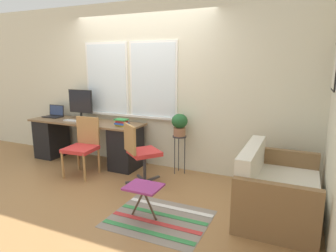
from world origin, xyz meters
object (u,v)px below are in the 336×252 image
(desk_chair_wooden, at_px, (83,145))
(couch_loveseat, at_px, (276,192))
(office_chair_swivel, at_px, (140,152))
(folding_stool, at_px, (144,189))
(monitor, at_px, (81,103))
(potted_plant, at_px, (180,124))
(keyboard, at_px, (74,121))
(book_stack, at_px, (122,122))
(laptop, at_px, (54,114))
(plant_stand, at_px, (179,142))
(mouse, at_px, (85,122))

(desk_chair_wooden, height_order, couch_loveseat, desk_chair_wooden)
(desk_chair_wooden, bearing_deg, office_chair_swivel, -3.15)
(couch_loveseat, bearing_deg, folding_stool, 118.29)
(monitor, xyz_separation_m, office_chair_swivel, (1.56, -0.61, -0.53))
(desk_chair_wooden, relative_size, couch_loveseat, 0.68)
(potted_plant, bearing_deg, keyboard, -171.90)
(book_stack, bearing_deg, laptop, 174.73)
(monitor, distance_m, desk_chair_wooden, 1.00)
(laptop, distance_m, potted_plant, 2.49)
(book_stack, bearing_deg, plant_stand, 14.63)
(monitor, height_order, folding_stool, monitor)
(laptop, bearing_deg, folding_stool, -27.37)
(laptop, xyz_separation_m, folding_stool, (2.67, -1.38, -0.43))
(book_stack, bearing_deg, mouse, -175.83)
(mouse, distance_m, couch_loveseat, 3.19)
(book_stack, distance_m, desk_chair_wooden, 0.69)
(laptop, distance_m, folding_stool, 3.04)
(monitor, relative_size, plant_stand, 0.86)
(plant_stand, bearing_deg, laptop, -177.94)
(desk_chair_wooden, xyz_separation_m, folding_stool, (1.53, -0.80, -0.13))
(office_chair_swivel, height_order, potted_plant, potted_plant)
(keyboard, relative_size, mouse, 5.72)
(folding_stool, bearing_deg, monitor, 145.27)
(couch_loveseat, xyz_separation_m, potted_plant, (-1.51, 0.76, 0.53))
(plant_stand, height_order, folding_stool, plant_stand)
(laptop, distance_m, mouse, 0.91)
(couch_loveseat, distance_m, plant_stand, 1.71)
(mouse, xyz_separation_m, plant_stand, (1.60, 0.29, -0.23))
(keyboard, relative_size, couch_loveseat, 0.29)
(office_chair_swivel, bearing_deg, laptop, 23.80)
(mouse, bearing_deg, monitor, 138.99)
(laptop, xyz_separation_m, keyboard, (0.63, -0.18, -0.04))
(keyboard, distance_m, office_chair_swivel, 1.59)
(book_stack, bearing_deg, office_chair_swivel, -35.54)
(couch_loveseat, relative_size, folding_stool, 3.37)
(potted_plant, bearing_deg, desk_chair_wooden, -153.53)
(laptop, distance_m, monitor, 0.64)
(keyboard, relative_size, office_chair_swivel, 0.43)
(couch_loveseat, height_order, plant_stand, couch_loveseat)
(couch_loveseat, xyz_separation_m, plant_stand, (-1.51, 0.76, 0.25))
(office_chair_swivel, bearing_deg, potted_plant, -80.14)
(couch_loveseat, bearing_deg, laptop, 80.57)
(book_stack, height_order, plant_stand, book_stack)
(monitor, distance_m, mouse, 0.47)
(keyboard, xyz_separation_m, potted_plant, (1.86, 0.27, 0.06))
(laptop, height_order, plant_stand, laptop)
(keyboard, bearing_deg, monitor, 98.26)
(potted_plant, bearing_deg, monitor, -179.04)
(book_stack, xyz_separation_m, couch_loveseat, (2.42, -0.52, -0.52))
(laptop, height_order, mouse, laptop)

